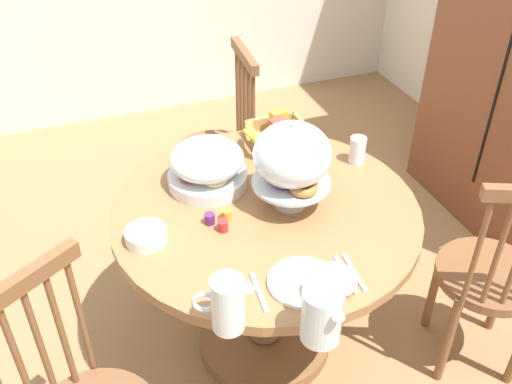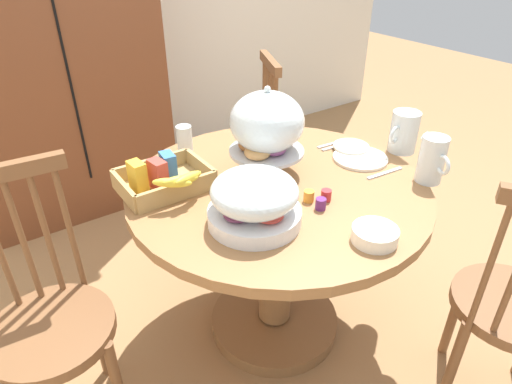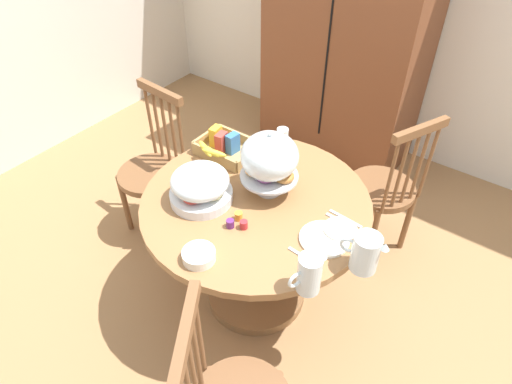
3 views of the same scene
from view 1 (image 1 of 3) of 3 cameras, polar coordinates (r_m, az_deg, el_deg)
name	(u,v)px [view 1 (image 1 of 3)]	position (r m, az deg, el deg)	size (l,w,h in m)	color
ground_plane	(295,361)	(2.54, 3.84, -16.28)	(10.00, 10.00, 0.00)	#997047
dining_table	(265,256)	(2.23, 0.92, -6.27)	(1.11, 1.11, 0.74)	olive
windsor_chair_near_window	(220,152)	(2.93, -3.59, 3.96)	(0.40, 0.40, 0.97)	brown
windsor_chair_facing_door	(491,279)	(2.39, 22.06, -7.92)	(0.44, 0.44, 0.97)	brown
pastry_stand_with_dome	(292,158)	(1.99, 3.58, 3.34)	(0.28, 0.28, 0.34)	silver
fruit_platter_covered	(207,165)	(2.15, -4.82, 2.64)	(0.30, 0.30, 0.18)	silver
orange_juice_pitcher	(228,306)	(1.62, -2.82, -11.13)	(0.09, 0.17, 0.18)	silver
milk_pitcher	(321,317)	(1.61, 6.45, -12.07)	(0.20, 0.11, 0.17)	silver
cereal_basket	(280,138)	(2.39, 2.33, 5.33)	(0.32, 0.30, 0.12)	tan
china_plate_large	(303,282)	(1.79, 4.63, -8.81)	(0.22, 0.22, 0.01)	white
china_plate_small	(333,279)	(1.80, 7.54, -8.51)	(0.15, 0.15, 0.01)	white
cereal_bowl	(146,236)	(1.96, -10.75, -4.24)	(0.14, 0.14, 0.04)	white
drinking_glass	(357,150)	(2.33, 9.94, 4.09)	(0.06, 0.06, 0.11)	silver
jam_jar_strawberry	(223,226)	(1.97, -3.28, -3.34)	(0.04, 0.04, 0.04)	#B7282D
jam_jar_apricot	(226,215)	(2.01, -2.92, -2.25)	(0.04, 0.04, 0.04)	orange
jam_jar_grape	(210,219)	(2.00, -4.57, -2.63)	(0.04, 0.04, 0.04)	#5B2366
table_knife	(345,274)	(1.84, 8.78, -7.96)	(0.17, 0.01, 0.01)	silver
dinner_fork	(354,272)	(1.85, 9.64, -7.77)	(0.17, 0.01, 0.01)	silver
soup_spoon	(259,292)	(1.76, 0.28, -9.79)	(0.17, 0.01, 0.01)	silver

